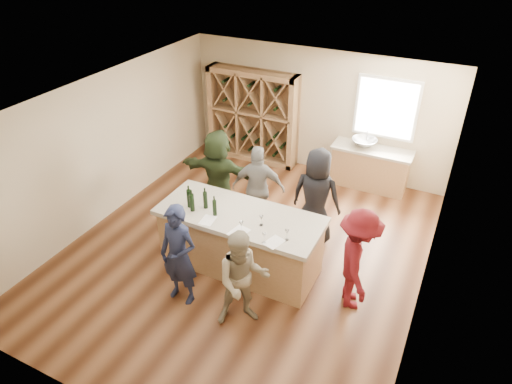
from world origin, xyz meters
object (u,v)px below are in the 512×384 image
at_px(wine_rack, 253,116).
at_px(wine_bottle_d, 215,208).
at_px(sink, 364,143).
at_px(person_far_mid, 258,188).
at_px(person_near_right, 243,279).
at_px(person_server, 357,260).
at_px(tasting_counter_base, 240,242).
at_px(wine_bottle_a, 189,198).
at_px(person_far_left, 219,175).
at_px(person_near_left, 179,255).
at_px(wine_bottle_c, 205,200).
at_px(person_far_right, 316,197).
at_px(wine_bottle_b, 192,203).

relative_size(wine_rack, wine_bottle_d, 8.06).
relative_size(sink, person_far_mid, 0.32).
bearing_deg(sink, person_far_mid, -118.88).
xyz_separation_m(person_near_right, person_server, (1.36, 1.07, 0.06)).
relative_size(sink, tasting_counter_base, 0.21).
xyz_separation_m(wine_bottle_a, person_far_left, (-0.26, 1.38, -0.33)).
distance_m(person_far_mid, person_far_left, 0.86).
bearing_deg(person_near_left, person_server, 24.87).
bearing_deg(person_near_right, wine_bottle_d, 103.40).
relative_size(wine_rack, wine_bottle_a, 6.88).
distance_m(wine_bottle_c, person_far_right, 2.01).
bearing_deg(sink, person_far_left, -132.31).
height_order(wine_bottle_b, person_server, person_server).
xyz_separation_m(wine_rack, wine_bottle_c, (1.02, -3.77, 0.13)).
xyz_separation_m(tasting_counter_base, person_far_right, (0.85, 1.29, 0.42)).
xyz_separation_m(person_near_left, person_far_left, (-0.64, 2.29, 0.06)).
relative_size(wine_bottle_d, person_far_left, 0.15).
height_order(wine_bottle_c, person_near_right, person_near_right).
bearing_deg(wine_rack, person_near_left, -76.47).
relative_size(tasting_counter_base, person_far_left, 1.43).
xyz_separation_m(wine_bottle_c, person_near_left, (0.12, -1.00, -0.37)).
bearing_deg(wine_bottle_c, wine_bottle_a, -160.23).
bearing_deg(person_far_right, wine_bottle_c, 41.75).
height_order(wine_bottle_b, person_near_left, person_near_left).
distance_m(person_near_right, person_far_left, 2.85).
height_order(wine_rack, person_far_right, wine_rack).
relative_size(person_far_mid, person_far_left, 0.93).
height_order(tasting_counter_base, wine_bottle_c, wine_bottle_c).
relative_size(wine_bottle_c, person_far_left, 0.16).
bearing_deg(person_far_mid, tasting_counter_base, 85.04).
bearing_deg(wine_bottle_c, person_far_mid, 75.04).
distance_m(wine_bottle_b, person_far_mid, 1.58).
bearing_deg(person_far_mid, sink, -135.47).
height_order(tasting_counter_base, wine_bottle_a, wine_bottle_a).
height_order(wine_bottle_a, person_far_left, person_far_left).
distance_m(sink, person_far_mid, 2.77).
bearing_deg(tasting_counter_base, wine_bottle_d, -150.28).
xyz_separation_m(tasting_counter_base, wine_bottle_a, (-0.84, -0.17, 0.74)).
height_order(sink, person_far_right, person_far_right).
bearing_deg(person_far_mid, person_near_left, 67.94).
bearing_deg(person_server, person_far_right, 19.54).
height_order(sink, person_near_left, person_near_left).
bearing_deg(sink, tasting_counter_base, -106.75).
bearing_deg(person_near_right, person_far_right, 49.80).
bearing_deg(person_near_left, sink, 72.57).
distance_m(wine_rack, wine_bottle_a, 3.94).
distance_m(wine_bottle_b, person_server, 2.74).
distance_m(wine_bottle_b, person_near_right, 1.63).
distance_m(person_near_left, person_far_left, 2.38).
bearing_deg(wine_rack, wine_bottle_b, -77.45).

